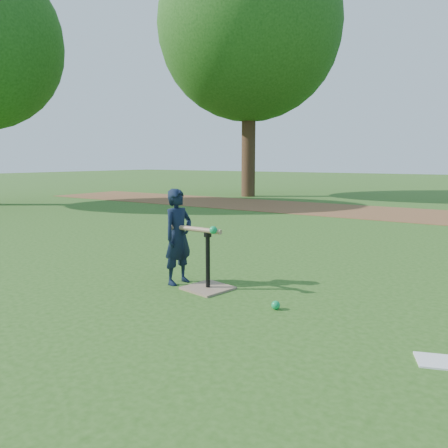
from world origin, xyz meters
The scene contains 8 objects.
ground centered at (0.00, 0.00, 0.00)m, with size 80.00×80.00×0.00m, color #285116.
dirt_strip centered at (0.00, 7.50, 0.01)m, with size 24.00×3.00×0.01m, color brown.
child centered at (-0.78, -0.24, 0.52)m, with size 0.38×0.25×1.03m, color black.
wiffle_ball_ground centered at (0.49, -0.41, 0.04)m, with size 0.08×0.08×0.08m, color #0E9A4E.
clipboard centered at (1.88, -0.73, 0.01)m, with size 0.30×0.23×0.01m, color silver.
batting_tee centered at (-0.39, -0.25, 0.11)m, with size 0.50×0.50×0.61m.
swing_action centered at (-0.49, -0.28, 0.63)m, with size 0.63×0.11×0.09m.
tree_left centered at (-6.00, 10.00, 5.87)m, with size 6.40×6.40×9.08m.
Camera 1 is at (2.21, -3.81, 1.34)m, focal length 35.00 mm.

